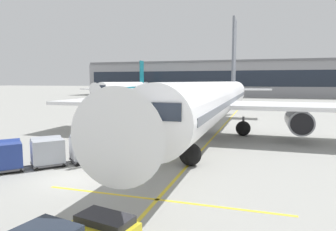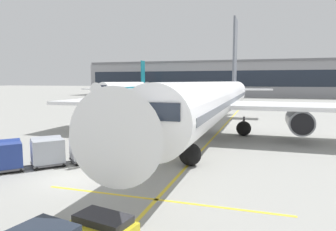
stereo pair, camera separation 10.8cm
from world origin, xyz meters
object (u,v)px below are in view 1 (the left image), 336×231
safety_cone_nose_mark (170,133)px  distant_airplane (125,88)px  parked_airplane (216,100)px  safety_cone_engine_keepout (155,135)px  baggage_cart_lead (86,148)px  baggage_cart_third (4,156)px  belt_loader (138,144)px  safety_cone_wingtip (153,137)px  ground_crew_by_loader (85,152)px  baggage_cart_second (48,151)px  ground_crew_by_carts (106,147)px

safety_cone_nose_mark → distant_airplane: 66.57m
parked_airplane → distant_airplane: (-36.56, 56.14, -0.19)m
safety_cone_engine_keepout → safety_cone_nose_mark: 1.66m
baggage_cart_lead → baggage_cart_third: same height
belt_loader → baggage_cart_lead: size_ratio=1.90×
safety_cone_wingtip → distant_airplane: (-31.35, 60.48, 3.09)m
baggage_cart_third → safety_cone_nose_mark: baggage_cart_third is taller
parked_airplane → belt_loader: bearing=-113.3°
belt_loader → ground_crew_by_loader: 4.32m
parked_airplane → baggage_cart_third: 19.48m
safety_cone_wingtip → safety_cone_nose_mark: safety_cone_nose_mark is taller
baggage_cart_second → safety_cone_nose_mark: 13.21m
baggage_cart_second → baggage_cart_third: 2.48m
parked_airplane → ground_crew_by_carts: bearing=-115.3°
baggage_cart_third → distant_airplane: 76.91m
parked_airplane → baggage_cart_lead: size_ratio=17.42×
baggage_cart_lead → safety_cone_nose_mark: bearing=76.0°
safety_cone_wingtip → safety_cone_engine_keepout: bearing=98.5°
ground_crew_by_carts → safety_cone_nose_mark: (1.45, 10.16, -0.64)m
baggage_cart_lead → distant_airplane: (-29.57, 68.91, 2.45)m
belt_loader → baggage_cart_lead: belt_loader is taller
parked_airplane → baggage_cart_third: (-10.51, -16.19, -2.63)m
safety_cone_wingtip → baggage_cart_third: bearing=-114.1°
ground_crew_by_carts → safety_cone_wingtip: ground_crew_by_carts is taller
ground_crew_by_carts → safety_cone_wingtip: 7.88m
safety_cone_nose_mark → distant_airplane: size_ratio=0.02×
belt_loader → safety_cone_wingtip: (-0.89, 5.68, -0.49)m
belt_loader → safety_cone_nose_mark: bearing=89.8°
baggage_cart_second → safety_cone_nose_mark: bearing=70.1°
parked_airplane → baggage_cart_lead: parked_airplane is taller
belt_loader → safety_cone_engine_keepout: size_ratio=6.28×
ground_crew_by_loader → safety_cone_nose_mark: ground_crew_by_loader is taller
ground_crew_by_loader → belt_loader: bearing=61.5°
belt_loader → distant_airplane: 73.64m
ground_crew_by_carts → safety_cone_wingtip: size_ratio=2.37×
baggage_cart_second → safety_cone_wingtip: 10.71m
belt_loader → distant_airplane: distant_airplane is taller
belt_loader → baggage_cart_second: (-4.46, -4.40, 0.15)m
safety_cone_nose_mark → baggage_cart_lead: bearing=-104.0°
ground_crew_by_carts → safety_cone_nose_mark: bearing=81.9°
belt_loader → ground_crew_by_carts: belt_loader is taller
baggage_cart_lead → baggage_cart_second: size_ratio=1.00×
ground_crew_by_loader → ground_crew_by_carts: 1.76m
parked_airplane → safety_cone_nose_mark: parked_airplane is taller
baggage_cart_lead → distant_airplane: bearing=113.2°
ground_crew_by_carts → baggage_cart_second: bearing=-143.6°
belt_loader → baggage_cart_second: belt_loader is taller
baggage_cart_lead → parked_airplane: bearing=61.3°
safety_cone_wingtip → safety_cone_nose_mark: bearing=68.5°
baggage_cart_second → distant_airplane: bearing=111.5°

